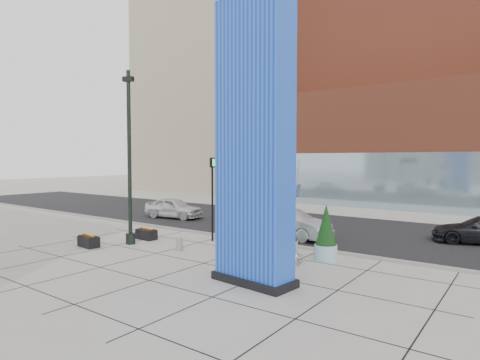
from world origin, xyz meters
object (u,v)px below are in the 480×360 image
Objects in this scene: car_white_west at (174,208)px; lamp_post at (130,174)px; overhead_street_sign at (223,170)px; public_art_sculpture at (278,236)px; car_silver_mid at (288,223)px; concrete_bollard at (179,244)px; blue_pylon at (254,147)px.

lamp_post is at bearing -157.47° from car_white_west.
overhead_street_sign reaches higher than car_white_west.
lamp_post is 2.02× the size of public_art_sculpture.
car_silver_mid is at bearing -106.81° from car_white_west.
public_art_sculpture is 5.58m from car_silver_mid.
concrete_bollard is 6.54m from car_silver_mid.
overhead_street_sign is 10.21m from car_white_west.
blue_pylon is 17.17m from car_white_west.
blue_pylon is at bearing -19.62° from concrete_bollard.
public_art_sculpture is at bearing -150.53° from car_silver_mid.
blue_pylon reaches higher than overhead_street_sign.
overhead_street_sign is 0.92× the size of car_silver_mid.
blue_pylon is 9.48m from car_silver_mid.
lamp_post is at bearing 141.58° from car_silver_mid.
blue_pylon is at bearing -37.38° from overhead_street_sign.
lamp_post is 8.69m from public_art_sculpture.
blue_pylon reaches higher than car_silver_mid.
blue_pylon is 2.23× the size of overhead_street_sign.
blue_pylon is 15.81× the size of concrete_bollard.
lamp_post reaches higher than car_white_west.
blue_pylon reaches higher than lamp_post.
concrete_bollard is 0.14× the size of overhead_street_sign.
lamp_post is (-8.95, 1.69, -1.19)m from blue_pylon.
car_silver_mid is at bearing 104.75° from public_art_sculpture.
car_silver_mid is (2.67, 5.95, 0.49)m from concrete_bollard.
concrete_bollard is 0.14× the size of car_white_west.
lamp_post is 9.09m from car_silver_mid.
lamp_post is at bearing 178.56° from public_art_sculpture.
public_art_sculpture is 5.17m from concrete_bollard.
car_silver_mid is (10.63, -1.49, 0.04)m from car_white_west.
car_white_west is at bearing 121.38° from lamp_post.
lamp_post is 1.99× the size of overhead_street_sign.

